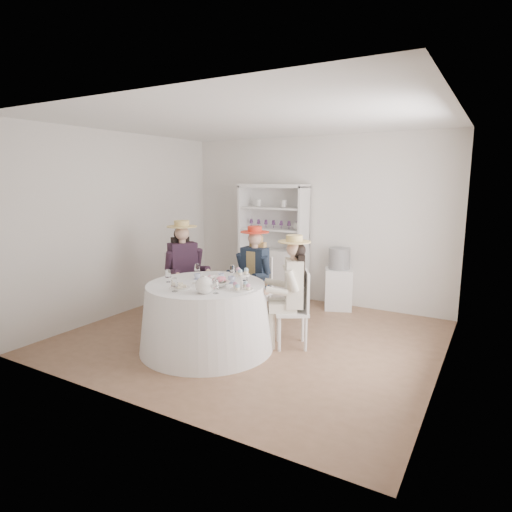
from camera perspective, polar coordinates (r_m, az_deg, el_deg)
The scene contains 23 objects.
ground at distance 5.65m, azimuth -0.52°, elevation -10.70°, with size 4.50×4.50×0.00m, color brown.
ceiling at distance 5.32m, azimuth -0.57°, elevation 17.60°, with size 4.50×4.50×0.00m, color white.
wall_back at distance 7.10m, azimuth 7.72°, elevation 4.74°, with size 4.50×4.50×0.00m, color silver.
wall_front at distance 3.76m, azimuth -16.24°, elevation -0.41°, with size 4.50×4.50×0.00m, color silver.
wall_left at distance 6.74m, azimuth -17.29°, elevation 4.08°, with size 4.50×4.50×0.00m, color silver.
wall_right at distance 4.61m, azimuth 24.30°, elevation 1.00°, with size 4.50×4.50×0.00m, color silver.
tea_table at distance 5.20m, azimuth -6.62°, elevation -8.00°, with size 1.59×1.59×0.80m.
hutch at distance 7.24m, azimuth 2.38°, elevation -0.36°, with size 1.28×0.78×1.94m.
side_table at distance 6.86m, azimuth 10.91°, elevation -4.31°, with size 0.41×0.41×0.63m, color silver.
hatbox at distance 6.76m, azimuth 11.05°, elevation -0.34°, with size 0.33×0.33×0.33m, color black.
guest_left at distance 6.04m, azimuth -9.62°, elevation -1.34°, with size 0.62×0.57×1.46m.
guest_mid at distance 5.89m, azimuth -0.27°, elevation -1.86°, with size 0.50×0.52×1.39m.
guest_right at distance 5.13m, azimuth 4.79°, elevation -3.84°, with size 0.59×0.54×1.37m.
spare_chair at distance 6.45m, azimuth -0.34°, elevation -3.66°, with size 0.46×0.46×0.87m.
teacup_a at distance 5.31m, azimuth -7.83°, elevation -2.77°, with size 0.08×0.08×0.06m, color white.
teacup_b at distance 5.27m, azimuth -4.65°, elevation -2.76°, with size 0.07×0.07×0.07m, color white.
teacup_c at distance 5.08m, azimuth -3.26°, elevation -3.22°, with size 0.09×0.09×0.07m, color white.
flower_bowl at distance 4.92m, azimuth -4.87°, elevation -3.78°, with size 0.22×0.22×0.06m, color white.
flower_arrangement at distance 4.92m, azimuth -5.20°, elevation -3.18°, with size 0.17×0.17×0.06m.
table_teapot at distance 4.64m, azimuth -6.86°, elevation -3.90°, with size 0.28×0.20×0.21m.
sandwich_plate at distance 4.92m, azimuth -10.11°, elevation -4.10°, with size 0.24×0.24×0.05m.
cupcake_stand at distance 4.76m, azimuth -1.94°, elevation -3.51°, with size 0.26×0.26×0.24m.
stemware_set at distance 5.07m, azimuth -6.73°, elevation -2.86°, with size 0.95×1.00×0.15m.
Camera 1 is at (2.68, -4.54, 2.02)m, focal length 30.00 mm.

